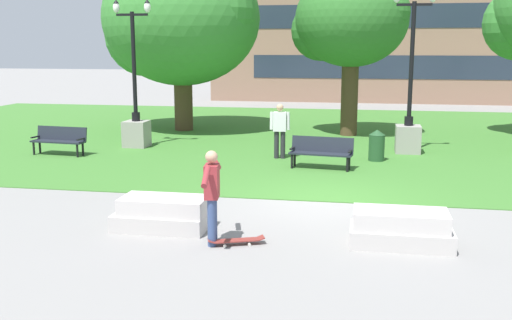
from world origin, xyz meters
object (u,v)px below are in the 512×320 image
(skateboard, at_px, (236,240))
(person_bystander_near_lawn, at_px, (280,128))
(park_bench_near_left, at_px, (321,151))
(park_bench_near_right, at_px, (60,139))
(concrete_block_center, at_px, (162,214))
(lamp_post_left, at_px, (409,121))
(person_skateboarder, at_px, (212,191))
(trash_bin, at_px, (377,145))
(concrete_block_left, at_px, (401,229))
(lamp_post_right, at_px, (136,118))

(skateboard, distance_m, person_bystander_near_lawn, 8.34)
(park_bench_near_left, relative_size, park_bench_near_right, 1.01)
(concrete_block_center, relative_size, lamp_post_left, 0.34)
(person_skateboarder, bearing_deg, trash_bin, 70.33)
(skateboard, relative_size, park_bench_near_left, 0.55)
(concrete_block_left, bearing_deg, park_bench_near_left, 106.17)
(park_bench_near_left, distance_m, lamp_post_left, 4.08)
(person_skateboarder, height_order, park_bench_near_right, person_skateboarder)
(person_skateboarder, bearing_deg, concrete_block_center, 149.44)
(concrete_block_center, height_order, skateboard, concrete_block_center)
(concrete_block_left, relative_size, park_bench_near_left, 0.97)
(concrete_block_left, height_order, skateboard, concrete_block_left)
(concrete_block_center, relative_size, park_bench_near_right, 0.98)
(skateboard, distance_m, park_bench_near_right, 10.71)
(concrete_block_left, bearing_deg, person_skateboarder, -170.86)
(park_bench_near_left, relative_size, person_bystander_near_lawn, 1.08)
(lamp_post_left, relative_size, trash_bin, 5.47)
(concrete_block_center, height_order, park_bench_near_left, park_bench_near_left)
(person_skateboarder, xyz_separation_m, park_bench_near_left, (1.44, 6.99, -0.44))
(park_bench_near_left, height_order, person_bystander_near_lawn, person_bystander_near_lawn)
(concrete_block_center, xyz_separation_m, skateboard, (1.60, -0.66, -0.22))
(park_bench_near_right, height_order, trash_bin, trash_bin)
(park_bench_near_right, distance_m, trash_bin, 10.10)
(concrete_block_center, bearing_deg, person_bystander_near_lawn, 80.91)
(trash_bin, distance_m, person_bystander_near_lawn, 3.02)
(skateboard, height_order, lamp_post_right, lamp_post_right)
(person_skateboarder, relative_size, lamp_post_right, 0.34)
(concrete_block_center, height_order, park_bench_near_right, park_bench_near_right)
(concrete_block_center, bearing_deg, park_bench_near_left, 67.47)
(park_bench_near_left, bearing_deg, skateboard, -98.29)
(park_bench_near_left, height_order, trash_bin, trash_bin)
(park_bench_near_left, xyz_separation_m, trash_bin, (1.59, 1.47, -0.04))
(skateboard, relative_size, park_bench_near_right, 0.56)
(concrete_block_left, bearing_deg, person_bystander_near_lawn, 112.76)
(lamp_post_left, relative_size, person_bystander_near_lawn, 3.07)
(park_bench_near_left, height_order, lamp_post_left, lamp_post_left)
(concrete_block_left, height_order, lamp_post_left, lamp_post_left)
(concrete_block_center, relative_size, park_bench_near_left, 0.97)
(lamp_post_left, height_order, trash_bin, lamp_post_left)
(trash_bin, bearing_deg, person_skateboarder, -109.67)
(park_bench_near_left, distance_m, park_bench_near_right, 8.52)
(park_bench_near_right, bearing_deg, person_skateboarder, -47.51)
(lamp_post_right, distance_m, trash_bin, 8.30)
(concrete_block_center, relative_size, skateboard, 1.76)
(park_bench_near_left, bearing_deg, person_skateboarder, -101.64)
(person_bystander_near_lawn, bearing_deg, lamp_post_right, 166.05)
(skateboard, distance_m, lamp_post_left, 10.72)
(park_bench_near_right, height_order, lamp_post_left, lamp_post_left)
(park_bench_near_left, distance_m, trash_bin, 2.17)
(lamp_post_right, height_order, trash_bin, lamp_post_right)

